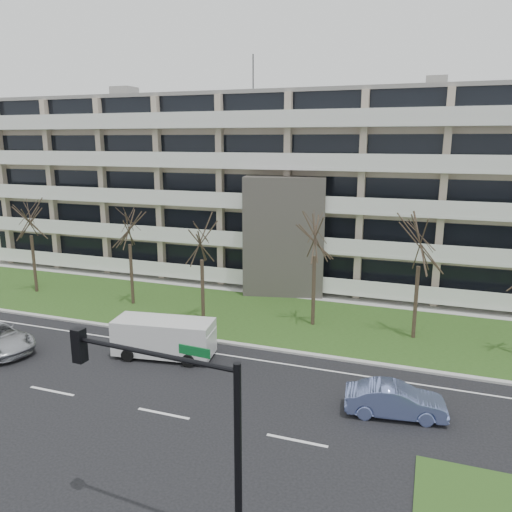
% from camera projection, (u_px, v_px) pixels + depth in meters
% --- Properties ---
extents(ground, '(160.00, 160.00, 0.00)m').
position_uv_depth(ground, '(164.00, 414.00, 21.70)').
color(ground, black).
rests_on(ground, ground).
extents(grass_verge, '(90.00, 10.00, 0.06)m').
position_uv_depth(grass_verge, '(260.00, 316.00, 33.63)').
color(grass_verge, '#254517').
rests_on(grass_verge, ground).
extents(curb, '(90.00, 0.35, 0.12)m').
position_uv_depth(curb, '(233.00, 343.00, 29.03)').
color(curb, '#B2B2AD').
rests_on(curb, ground).
extents(sidewalk, '(90.00, 2.00, 0.08)m').
position_uv_depth(sidewalk, '(283.00, 293.00, 38.68)').
color(sidewalk, '#B2B2AD').
rests_on(sidewalk, ground).
extents(lane_edge_line, '(90.00, 0.12, 0.01)m').
position_uv_depth(lane_edge_line, '(222.00, 354.00, 27.67)').
color(lane_edge_line, white).
rests_on(lane_edge_line, ground).
extents(apartment_building, '(60.50, 15.10, 18.75)m').
position_uv_depth(apartment_building, '(307.00, 187.00, 43.22)').
color(apartment_building, beige).
rests_on(apartment_building, ground).
extents(blue_sedan, '(4.44, 2.09, 1.41)m').
position_uv_depth(blue_sedan, '(395.00, 400.00, 21.44)').
color(blue_sedan, '#7283C6').
rests_on(blue_sedan, ground).
extents(white_van, '(5.65, 2.80, 2.10)m').
position_uv_depth(white_van, '(165.00, 335.00, 27.17)').
color(white_van, silver).
rests_on(white_van, ground).
extents(traffic_signal, '(5.53, 0.75, 6.41)m').
position_uv_depth(traffic_signal, '(178.00, 420.00, 13.65)').
color(traffic_signal, black).
rests_on(traffic_signal, ground).
extents(tree_1, '(4.01, 4.01, 8.03)m').
position_uv_depth(tree_1, '(29.00, 213.00, 37.62)').
color(tree_1, '#382B21').
rests_on(tree_1, ground).
extents(tree_2, '(3.95, 3.95, 7.91)m').
position_uv_depth(tree_2, '(128.00, 220.00, 34.80)').
color(tree_2, '#382B21').
rests_on(tree_2, ground).
extents(tree_3, '(3.63, 3.63, 7.26)m').
position_uv_depth(tree_3, '(201.00, 236.00, 31.80)').
color(tree_3, '#382B21').
rests_on(tree_3, ground).
extents(tree_4, '(4.08, 4.08, 8.16)m').
position_uv_depth(tree_4, '(315.00, 228.00, 30.64)').
color(tree_4, '#382B21').
rests_on(tree_4, ground).
extents(tree_5, '(3.98, 3.98, 7.97)m').
position_uv_depth(tree_5, '(421.00, 237.00, 28.55)').
color(tree_5, '#382B21').
rests_on(tree_5, ground).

